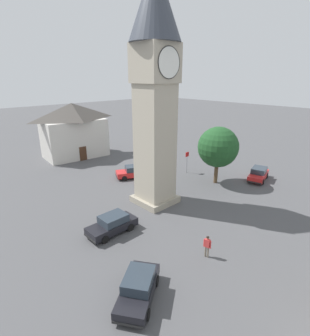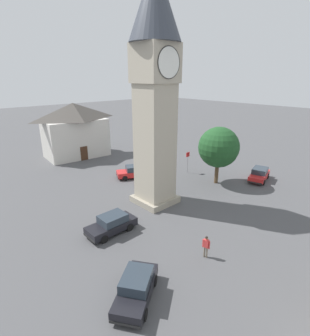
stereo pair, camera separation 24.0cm
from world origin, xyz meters
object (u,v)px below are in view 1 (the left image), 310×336
(pedestrian, at_px, (207,244))
(road_sign, at_px, (187,159))
(car_white_side, at_px, (112,224))
(building_terrace_right, at_px, (74,130))
(car_blue_kerb, at_px, (138,287))
(clock_tower, at_px, (155,74))
(car_red_corner, at_px, (258,174))
(car_silver_kerb, at_px, (133,172))
(tree, at_px, (218,147))

(pedestrian, bearing_deg, road_sign, 45.04)
(road_sign, bearing_deg, car_white_side, -161.55)
(building_terrace_right, height_order, road_sign, building_terrace_right)
(car_blue_kerb, distance_m, pedestrian, 5.87)
(clock_tower, xyz_separation_m, car_red_corner, (13.25, -4.33, -11.45))
(clock_tower, height_order, car_blue_kerb, clock_tower)
(car_silver_kerb, xyz_separation_m, car_white_side, (-8.94, -8.47, 0.00))
(car_blue_kerb, height_order, pedestrian, pedestrian)
(building_terrace_right, distance_m, road_sign, 18.43)
(pedestrian, bearing_deg, building_terrace_right, 79.92)
(car_red_corner, bearing_deg, pedestrian, -164.87)
(road_sign, bearing_deg, tree, -91.34)
(road_sign, bearing_deg, building_terrace_right, 112.32)
(car_blue_kerb, distance_m, tree, 19.54)
(building_terrace_right, bearing_deg, tree, -72.36)
(car_blue_kerb, distance_m, road_sign, 21.45)
(car_silver_kerb, height_order, car_white_side, same)
(car_white_side, distance_m, pedestrian, 7.70)
(car_silver_kerb, height_order, pedestrian, pedestrian)
(tree, distance_m, building_terrace_right, 22.57)
(clock_tower, relative_size, pedestrian, 12.36)
(tree, bearing_deg, car_white_side, -178.19)
(clock_tower, relative_size, car_white_side, 5.05)
(car_silver_kerb, distance_m, pedestrian, 16.61)
(car_blue_kerb, distance_m, car_silver_kerb, 19.11)
(pedestrian, bearing_deg, tree, 32.14)
(clock_tower, bearing_deg, car_blue_kerb, -137.55)
(car_red_corner, height_order, building_terrace_right, building_terrace_right)
(car_silver_kerb, xyz_separation_m, road_sign, (6.22, -3.41, 1.14))
(car_blue_kerb, height_order, building_terrace_right, building_terrace_right)
(tree, bearing_deg, car_red_corner, -34.02)
(clock_tower, bearing_deg, road_sign, 20.64)
(car_silver_kerb, relative_size, road_sign, 1.59)
(car_white_side, relative_size, pedestrian, 2.45)
(car_white_side, xyz_separation_m, road_sign, (15.17, 5.06, 1.14))
(car_red_corner, height_order, pedestrian, pedestrian)
(car_blue_kerb, distance_m, building_terrace_right, 30.84)
(clock_tower, xyz_separation_m, car_blue_kerb, (-9.14, -8.36, -11.45))
(car_blue_kerb, bearing_deg, car_red_corner, 10.20)
(car_red_corner, distance_m, building_terrace_right, 27.30)
(tree, bearing_deg, road_sign, 88.66)
(building_terrace_right, bearing_deg, car_white_side, -110.50)
(clock_tower, relative_size, road_sign, 7.47)
(pedestrian, relative_size, building_terrace_right, 0.17)
(car_white_side, bearing_deg, car_red_corner, -7.53)
(car_red_corner, relative_size, pedestrian, 2.61)
(car_silver_kerb, relative_size, pedestrian, 2.63)
(building_terrace_right, bearing_deg, clock_tower, -95.28)
(tree, height_order, road_sign, tree)
(car_red_corner, xyz_separation_m, car_white_side, (-19.60, 2.59, 0.00))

